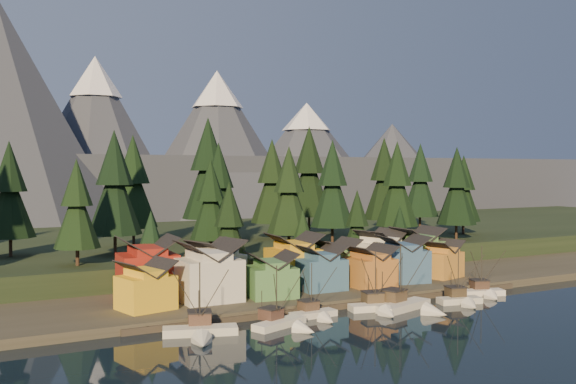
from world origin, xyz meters
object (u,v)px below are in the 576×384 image
house_back_1 (216,265)px  boat_0 (201,322)px  house_back_0 (147,265)px  boat_5 (462,292)px  house_front_1 (209,269)px  boat_4 (410,298)px  boat_6 (485,285)px  house_front_0 (146,284)px  boat_1 (285,316)px  boat_2 (316,307)px  boat_3 (379,299)px

house_back_1 → boat_0: bearing=-131.0°
house_back_0 → boat_5: bearing=-24.9°
house_front_1 → house_back_0: size_ratio=0.97×
boat_4 → house_back_1: (-25.98, 24.66, 4.36)m
boat_5 → boat_6: size_ratio=1.02×
house_front_0 → house_front_1: house_front_1 is taller
house_front_1 → boat_1: bearing=-73.7°
boat_4 → boat_6: size_ratio=1.23×
boat_4 → house_back_1: bearing=119.6°
boat_4 → house_front_1: (-29.96, 18.02, 4.76)m
boat_0 → house_front_1: size_ratio=1.15×
boat_2 → boat_4: bearing=-12.2°
house_back_0 → house_back_1: 12.56m
boat_3 → house_back_0: bearing=156.8°
boat_1 → house_back_0: size_ratio=0.99×
boat_0 → boat_2: bearing=23.4°
boat_3 → boat_6: boat_3 is taller
boat_2 → boat_3: 12.08m
boat_3 → boat_5: 16.85m
boat_2 → boat_6: boat_6 is taller
boat_5 → house_back_1: bearing=160.5°
boat_2 → boat_3: boat_3 is taller
boat_0 → house_front_0: boat_0 is taller
house_front_0 → house_back_0: 10.84m
boat_1 → house_front_1: (-5.23, 18.34, 5.08)m
boat_1 → boat_6: (45.67, 3.68, 0.18)m
boat_6 → boat_3: bearing=-158.5°
house_front_0 → boat_5: bearing=-30.0°
boat_4 → boat_0: bearing=161.6°
house_back_0 → house_back_1: size_ratio=1.02×
boat_5 → house_front_0: boat_5 is taller
boat_6 → house_front_0: boat_6 is taller
boat_4 → house_front_0: size_ratio=1.37×
boat_4 → boat_2: bearing=153.2°
boat_1 → boat_4: bearing=-19.5°
boat_3 → house_back_1: (-20.92, 22.58, 4.50)m
house_back_0 → boat_1: bearing=-59.7°
boat_3 → boat_5: bearing=5.0°
boat_2 → house_back_1: size_ratio=0.93×
boat_0 → boat_5: boat_0 is taller
boat_1 → house_back_0: bearing=96.8°
boat_2 → boat_3: (12.04, -0.92, 0.19)m
boat_0 → boat_4: size_ratio=0.93×
house_back_1 → boat_6: bearing=-38.6°
boat_3 → boat_6: 26.03m
boat_2 → house_back_1: bearing=110.0°
house_front_0 → house_back_1: house_back_1 is taller
boat_3 → house_front_1: 29.96m
house_back_0 → boat_3: bearing=-33.0°
boat_6 → house_back_1: bearing=174.3°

